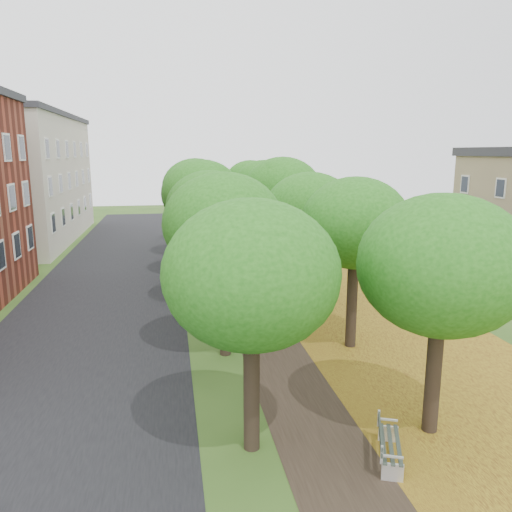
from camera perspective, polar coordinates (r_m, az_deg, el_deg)
name	(u,v)px	position (r m, az deg, el deg)	size (l,w,h in m)	color
ground	(336,439)	(13.87, 9.09, -19.98)	(120.00, 120.00, 0.00)	#2D4C19
street_asphalt	(106,294)	(27.33, -16.79, -4.15)	(8.00, 70.00, 0.01)	black
footpath	(247,287)	(27.40, -1.01, -3.59)	(3.20, 70.00, 0.01)	black
leaf_verge	(335,283)	(28.56, 8.97, -3.09)	(7.50, 70.00, 0.01)	#A88D1F
parking_lot	(462,273)	(33.08, 22.51, -1.82)	(9.00, 16.00, 0.01)	black
tree_row_west	(205,204)	(26.31, -5.81, 5.92)	(4.30, 34.30, 6.46)	black
tree_row_east	(295,203)	(27.07, 4.44, 6.11)	(4.30, 34.30, 6.46)	black
building_cream	(9,178)	(46.04, -26.42, 8.01)	(10.30, 20.30, 10.40)	beige
bench	(388,444)	(13.13, 14.86, -20.02)	(1.09, 1.81, 0.83)	#263029
car_silver	(465,280)	(28.20, 22.75, -2.50)	(1.79, 4.45, 1.52)	#A0A1A5
car_red	(472,284)	(27.64, 23.51, -2.95)	(1.49, 4.26, 1.40)	maroon
car_grey	(418,259)	(32.42, 18.04, -0.36)	(2.16, 5.31, 1.54)	#2F3034
car_white	(394,247)	(36.25, 15.53, 1.01)	(2.53, 5.48, 1.52)	silver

